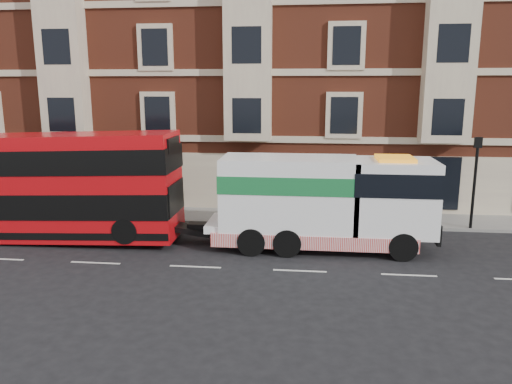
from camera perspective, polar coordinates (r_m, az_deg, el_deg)
ground at (r=19.50m, az=-6.94°, el=-8.49°), size 120.00×120.00×0.00m
sidewalk at (r=26.50m, az=-3.28°, el=-2.70°), size 90.00×3.00×0.15m
victorian_terrace at (r=33.14m, az=-0.36°, el=17.68°), size 45.00×12.00×20.40m
lamp_post_west at (r=26.41m, az=-16.79°, el=2.52°), size 0.35×0.15×4.35m
lamp_post_east at (r=25.51m, az=23.76°, el=1.69°), size 0.35×0.15×4.35m
double_decker_bus at (r=23.97m, az=-22.81°, el=0.76°), size 11.71×2.69×4.74m
tow_truck at (r=21.08m, az=7.35°, el=-1.05°), size 9.38×2.77×3.91m
pedestrian at (r=26.84m, az=-17.39°, el=-1.13°), size 0.67×0.54×1.60m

